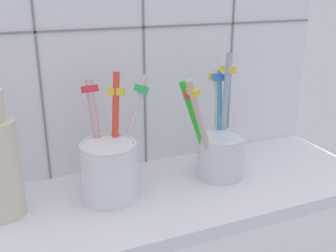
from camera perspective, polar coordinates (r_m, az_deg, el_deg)
The scene contains 4 objects.
counter_slab at distance 61.23cm, azimuth 0.53°, elevation -9.81°, with size 64.00×22.00×2.00cm, color silver.
tile_wall_back at distance 65.08cm, azimuth -3.77°, elevation 11.99°, with size 64.00×2.20×45.00cm.
toothbrush_cup_left at distance 57.42cm, azimuth -8.26°, elevation -5.67°, with size 11.22×10.05×17.30cm.
toothbrush_cup_right at distance 63.86cm, azimuth 7.19°, elevation -3.16°, with size 11.16×10.84×18.89cm.
Camera 1 is at (-21.63, -48.79, 31.01)cm, focal length 43.20 mm.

